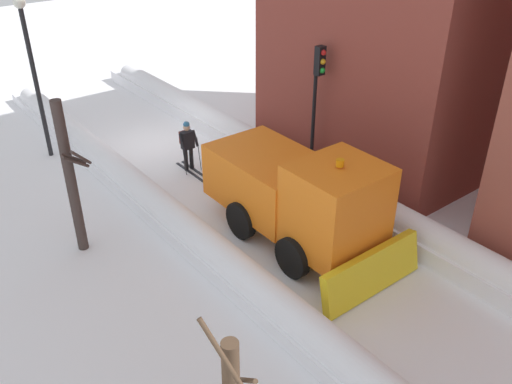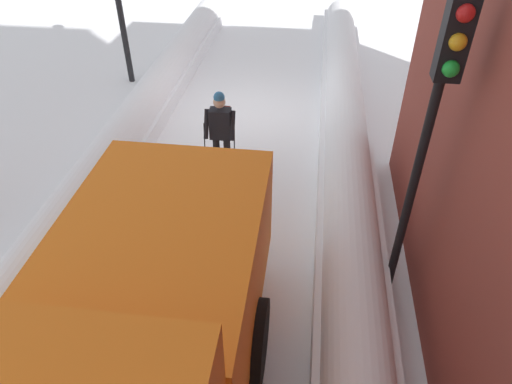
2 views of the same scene
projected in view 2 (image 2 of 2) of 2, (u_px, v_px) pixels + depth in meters
plow_truck at (126, 369)px, 4.60m from camera, size 3.20×5.98×3.12m
skier at (221, 129)px, 9.27m from camera, size 0.62×1.80×1.81m
traffic_light_pole at (434, 114)px, 5.32m from camera, size 0.28×0.42×4.47m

